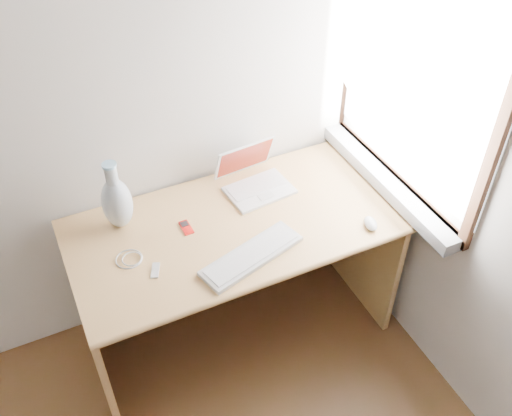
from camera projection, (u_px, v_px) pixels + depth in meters
name	position (u px, v px, depth m)	size (l,w,h in m)	color
window	(408.00, 83.00, 2.27)	(0.11, 0.99, 1.10)	silver
desk	(227.00, 246.00, 2.64)	(1.40, 0.70, 0.74)	#DAB46A
laptop	(256.00, 179.00, 2.59)	(0.31, 0.27, 0.20)	white
external_keyboard	(252.00, 255.00, 2.28)	(0.47, 0.25, 0.02)	silver
mouse	(371.00, 223.00, 2.41)	(0.05, 0.09, 0.03)	white
ipod	(186.00, 227.00, 2.41)	(0.04, 0.09, 0.01)	#BB110D
cable_coil	(129.00, 259.00, 2.28)	(0.11, 0.11, 0.01)	silver
remote	(155.00, 270.00, 2.23)	(0.03, 0.08, 0.01)	silver
vase	(117.00, 201.00, 2.34)	(0.13, 0.13, 0.32)	silver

